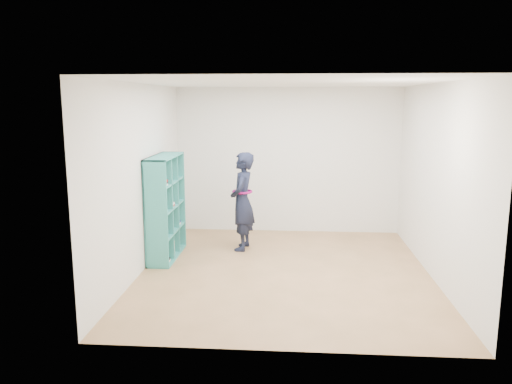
{
  "coord_description": "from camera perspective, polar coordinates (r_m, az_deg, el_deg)",
  "views": [
    {
      "loc": [
        0.09,
        -6.69,
        2.38
      ],
      "look_at": [
        -0.43,
        0.3,
        1.08
      ],
      "focal_mm": 35.0,
      "sensor_mm": 36.0,
      "label": 1
    }
  ],
  "objects": [
    {
      "name": "ceiling",
      "position": [
        6.69,
        3.53,
        12.37
      ],
      "size": [
        4.5,
        4.5,
        0.0
      ],
      "primitive_type": "plane",
      "color": "white",
      "rests_on": "wall_back"
    },
    {
      "name": "wall_front",
      "position": [
        4.57,
        2.96,
        -3.17
      ],
      "size": [
        4.0,
        0.02,
        2.6
      ],
      "primitive_type": "cube",
      "color": "white",
      "rests_on": "floor"
    },
    {
      "name": "person",
      "position": [
        7.94,
        -1.57,
        -1.07
      ],
      "size": [
        0.42,
        0.6,
        1.57
      ],
      "rotation": [
        0.0,
        0.0,
        -1.65
      ],
      "color": "black",
      "rests_on": "floor"
    },
    {
      "name": "smartphone",
      "position": [
        8.02,
        -2.43,
        -0.22
      ],
      "size": [
        0.02,
        0.09,
        0.12
      ],
      "rotation": [
        0.4,
        0.0,
        0.14
      ],
      "color": "silver",
      "rests_on": "person"
    },
    {
      "name": "bookshelf",
      "position": [
        7.68,
        -10.48,
        -1.84
      ],
      "size": [
        0.34,
        1.17,
        1.56
      ],
      "color": "teal",
      "rests_on": "floor"
    },
    {
      "name": "wall_right",
      "position": [
        7.04,
        19.92,
        1.04
      ],
      "size": [
        0.02,
        4.5,
        2.6
      ],
      "primitive_type": "cube",
      "color": "white",
      "rests_on": "floor"
    },
    {
      "name": "floor",
      "position": [
        7.1,
        3.3,
        -9.11
      ],
      "size": [
        4.5,
        4.5,
        0.0
      ],
      "primitive_type": "plane",
      "color": "olive",
      "rests_on": "ground"
    },
    {
      "name": "wall_left",
      "position": [
        7.09,
        -12.98,
        1.47
      ],
      "size": [
        0.02,
        4.5,
        2.6
      ],
      "primitive_type": "cube",
      "color": "white",
      "rests_on": "floor"
    },
    {
      "name": "wall_back",
      "position": [
        9.0,
        3.64,
        3.59
      ],
      "size": [
        4.0,
        0.02,
        2.6
      ],
      "primitive_type": "cube",
      "color": "white",
      "rests_on": "floor"
    }
  ]
}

